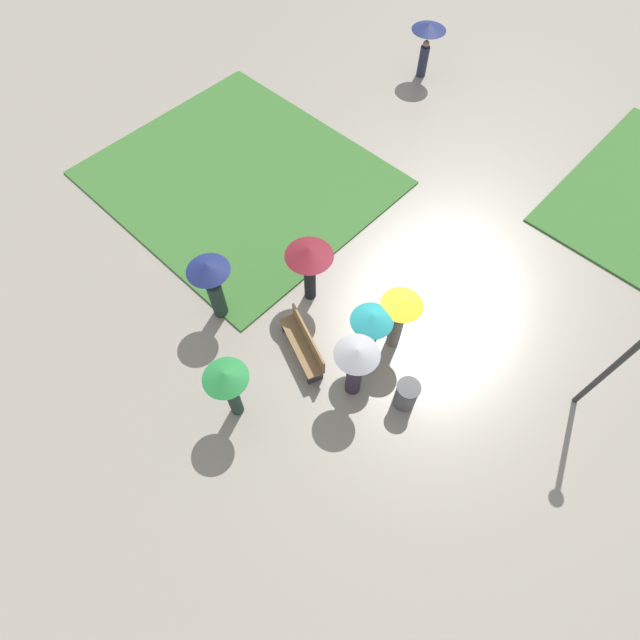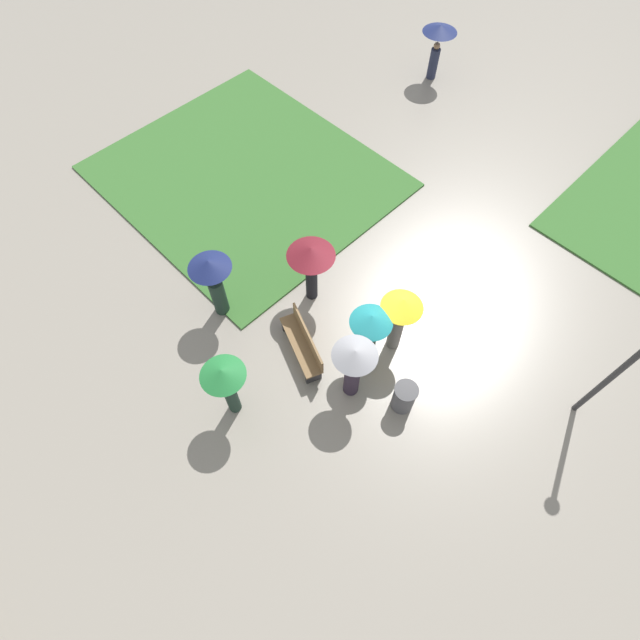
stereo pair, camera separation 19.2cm
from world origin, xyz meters
TOP-DOWN VIEW (x-y plane):
  - ground_plane at (0.00, 0.00)m, footprint 90.00×90.00m
  - lawn_patch_near at (-6.36, 1.50)m, footprint 8.08×7.11m
  - park_bench at (-0.80, -1.37)m, footprint 1.76×1.03m
  - lamp_post at (4.54, 2.00)m, footprint 0.32×0.32m
  - trash_bin at (1.72, -0.72)m, footprint 0.53×0.53m
  - crowd_person_yellow at (0.54, 0.32)m, footprint 0.94×0.94m
  - crowd_person_teal at (0.33, -0.43)m, footprint 0.94×0.94m
  - crowd_person_navy at (-3.12, -2.00)m, footprint 1.00×1.00m
  - crowd_person_maroon at (-1.86, -0.08)m, footprint 1.15×1.15m
  - crowd_person_green at (-0.88, -3.45)m, footprint 0.94×0.94m
  - crowd_person_grey at (0.65, -1.27)m, footprint 0.97×0.97m
  - lone_walker_far_path at (-5.58, 9.38)m, footprint 1.14×1.14m

SIDE VIEW (x-z plane):
  - ground_plane at x=0.00m, z-range 0.00..0.00m
  - lawn_patch_near at x=-6.36m, z-range 0.00..0.06m
  - trash_bin at x=1.72m, z-range 0.00..0.83m
  - park_bench at x=-0.80m, z-range 0.02..0.92m
  - crowd_person_grey at x=0.65m, z-range 0.31..2.20m
  - crowd_person_teal at x=0.33m, z-range 0.35..2.27m
  - crowd_person_navy at x=-3.12m, z-range 0.37..2.38m
  - lone_walker_far_path at x=-5.58m, z-range 0.47..2.28m
  - crowd_person_yellow at x=0.54m, z-range 0.44..2.38m
  - crowd_person_green at x=-0.88m, z-range 0.46..2.40m
  - crowd_person_maroon at x=-1.86m, z-range 0.55..2.45m
  - lamp_post at x=4.54m, z-range 0.59..4.31m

